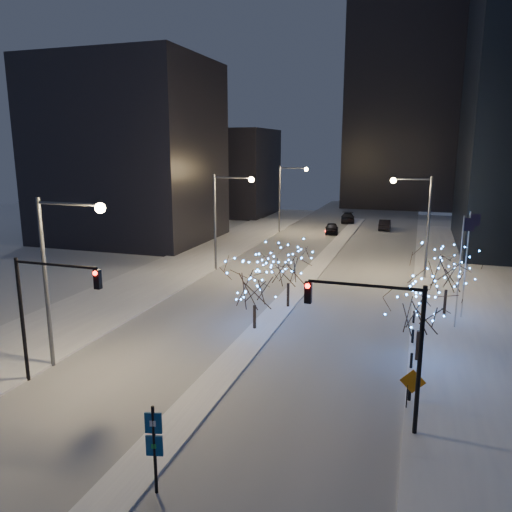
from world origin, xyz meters
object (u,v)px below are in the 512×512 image
at_px(street_lamp_w_near, 59,260).
at_px(car_near, 332,229).
at_px(holiday_tree_plaza_far, 448,269).
at_px(construction_sign, 412,385).
at_px(traffic_signal_west, 44,301).
at_px(wayfinding_sign, 154,441).
at_px(traffic_signal_east, 384,332).
at_px(car_mid, 385,225).
at_px(street_lamp_w_mid, 224,209).
at_px(car_far, 348,218).
at_px(holiday_tree_median_far, 289,264).
at_px(holiday_tree_plaza_near, 421,306).
at_px(street_lamp_east, 419,213).
at_px(holiday_tree_median_near, 255,284).
at_px(street_lamp_w_far, 286,190).

height_order(street_lamp_w_near, car_near, street_lamp_w_near).
height_order(holiday_tree_plaza_far, construction_sign, holiday_tree_plaza_far).
height_order(traffic_signal_west, wayfinding_sign, traffic_signal_west).
bearing_deg(traffic_signal_east, car_mid, 93.73).
xyz_separation_m(street_lamp_w_mid, holiday_tree_plaza_far, (21.35, -8.08, -2.80)).
relative_size(traffic_signal_east, car_mid, 1.44).
bearing_deg(car_mid, street_lamp_w_mid, 65.96).
distance_m(car_far, holiday_tree_median_far, 48.60).
distance_m(traffic_signal_east, car_near, 53.52).
relative_size(street_lamp_w_mid, traffic_signal_west, 1.43).
height_order(traffic_signal_east, holiday_tree_plaza_near, traffic_signal_east).
distance_m(traffic_signal_east, car_mid, 58.92).
bearing_deg(car_mid, traffic_signal_west, 76.44).
bearing_deg(holiday_tree_plaza_near, traffic_signal_west, -153.87).
bearing_deg(street_lamp_east, holiday_tree_median_far, -126.22).
bearing_deg(construction_sign, car_near, 101.66).
bearing_deg(wayfinding_sign, street_lamp_east, 62.81).
height_order(holiday_tree_median_near, holiday_tree_plaza_far, holiday_tree_plaza_far).
distance_m(car_mid, holiday_tree_median_near, 48.70).
height_order(holiday_tree_median_far, holiday_tree_plaza_near, holiday_tree_median_far).
distance_m(traffic_signal_west, construction_sign, 19.31).
relative_size(car_near, wayfinding_sign, 1.32).
relative_size(car_near, car_mid, 0.97).
xyz_separation_m(holiday_tree_median_near, wayfinding_sign, (1.87, -17.36, -1.22)).
relative_size(traffic_signal_west, construction_sign, 3.41).
bearing_deg(holiday_tree_plaza_near, holiday_tree_plaza_far, 78.77).
xyz_separation_m(traffic_signal_east, holiday_tree_median_far, (-8.44, 15.92, -1.13)).
bearing_deg(holiday_tree_median_far, wayfinding_sign, -87.82).
xyz_separation_m(car_mid, wayfinding_sign, (-3.74, -65.66, 1.39)).
bearing_deg(car_mid, holiday_tree_plaza_near, 95.34).
bearing_deg(holiday_tree_plaza_near, car_mid, 96.10).
xyz_separation_m(street_lamp_w_far, traffic_signal_east, (17.88, -51.00, -1.74)).
height_order(street_lamp_w_far, street_lamp_east, same).
distance_m(traffic_signal_west, holiday_tree_median_near, 13.93).
height_order(traffic_signal_west, traffic_signal_east, same).
distance_m(car_far, holiday_tree_plaza_near, 57.44).
relative_size(traffic_signal_west, car_far, 1.28).
xyz_separation_m(car_near, holiday_tree_median_far, (2.68, -36.28, 2.83)).
distance_m(street_lamp_w_mid, holiday_tree_median_near, 18.04).
height_order(street_lamp_w_near, holiday_tree_plaza_far, street_lamp_w_near).
relative_size(car_far, wayfinding_sign, 1.53).
distance_m(traffic_signal_west, traffic_signal_east, 17.41).
bearing_deg(holiday_tree_median_near, wayfinding_sign, -83.84).
bearing_deg(holiday_tree_median_near, street_lamp_east, 60.42).
bearing_deg(holiday_tree_median_far, traffic_signal_east, -62.07).
relative_size(car_near, car_far, 0.86).
xyz_separation_m(holiday_tree_median_far, holiday_tree_plaza_near, (10.00, -7.63, -0.07)).
height_order(street_lamp_w_far, wayfinding_sign, street_lamp_w_far).
bearing_deg(traffic_signal_east, street_lamp_w_near, 176.79).
bearing_deg(street_lamp_w_far, street_lamp_w_near, -90.00).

